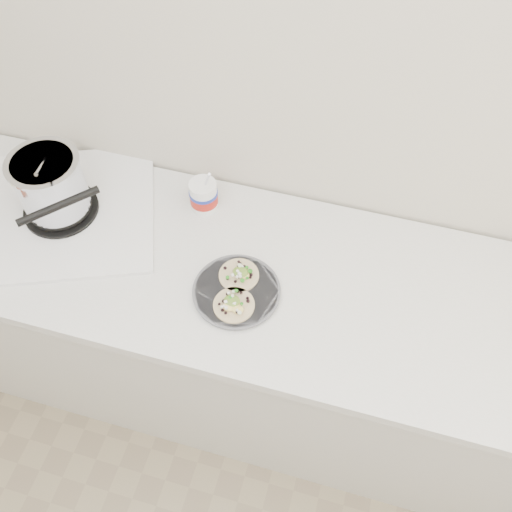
# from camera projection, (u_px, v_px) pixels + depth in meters

# --- Properties ---
(counter) EXTENTS (2.44, 0.66, 0.90)m
(counter) POSITION_uv_depth(u_px,v_px,m) (271.00, 343.00, 2.04)
(counter) COLOR silver
(counter) RESTS_ON ground
(stove) EXTENTS (0.73, 0.70, 0.27)m
(stove) POSITION_uv_depth(u_px,v_px,m) (55.00, 194.00, 1.74)
(stove) COLOR silver
(stove) RESTS_ON counter
(taco_plate) EXTENTS (0.25, 0.25, 0.04)m
(taco_plate) POSITION_uv_depth(u_px,v_px,m) (236.00, 290.00, 1.63)
(taco_plate) COLOR #535359
(taco_plate) RESTS_ON counter
(tub) EXTENTS (0.09, 0.09, 0.20)m
(tub) POSITION_uv_depth(u_px,v_px,m) (204.00, 193.00, 1.78)
(tub) COLOR white
(tub) RESTS_ON counter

